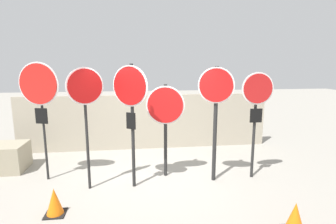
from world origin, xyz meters
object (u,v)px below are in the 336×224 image
object	(u,v)px
storage_crate	(3,158)
traffic_cone_0	(295,218)
stop_sign_3	(165,113)
stop_sign_5	(257,102)
stop_sign_1	(85,98)
traffic_cone_1	(54,202)
stop_sign_4	(216,102)
stop_sign_2	(131,99)
stop_sign_0	(39,92)

from	to	relation	value
storage_crate	traffic_cone_0	bearing A→B (deg)	-29.23
stop_sign_3	stop_sign_5	size ratio (longest dim) A/B	0.89
stop_sign_3	storage_crate	bearing A→B (deg)	177.84
stop_sign_1	stop_sign_5	distance (m)	3.60
stop_sign_3	traffic_cone_1	xyz separation A→B (m)	(-2.08, -1.31, -1.27)
traffic_cone_0	storage_crate	bearing A→B (deg)	150.77
stop_sign_4	storage_crate	distance (m)	5.27
stop_sign_2	storage_crate	world-z (taller)	stop_sign_2
stop_sign_0	stop_sign_4	distance (m)	3.75
stop_sign_1	traffic_cone_1	bearing A→B (deg)	-144.49
traffic_cone_1	storage_crate	bearing A→B (deg)	129.74
stop_sign_4	storage_crate	bearing A→B (deg)	-170.42
traffic_cone_0	storage_crate	xyz separation A→B (m)	(-5.63, 3.15, 0.09)
traffic_cone_0	stop_sign_0	bearing A→B (deg)	151.11
stop_sign_1	storage_crate	xyz separation A→B (m)	(-2.26, 1.29, -1.59)
stop_sign_0	stop_sign_3	size ratio (longest dim) A/B	1.23
stop_sign_4	stop_sign_2	bearing A→B (deg)	-153.89
stop_sign_5	storage_crate	size ratio (longest dim) A/B	2.30
stop_sign_1	stop_sign_0	bearing A→B (deg)	124.21
stop_sign_2	stop_sign_3	bearing A→B (deg)	65.47
traffic_cone_1	stop_sign_1	bearing A→B (deg)	62.60
traffic_cone_0	storage_crate	distance (m)	6.45
stop_sign_1	stop_sign_4	world-z (taller)	stop_sign_4
traffic_cone_1	storage_crate	size ratio (longest dim) A/B	0.46
stop_sign_0	storage_crate	world-z (taller)	stop_sign_0
stop_sign_0	traffic_cone_0	size ratio (longest dim) A/B	5.40
stop_sign_5	traffic_cone_1	distance (m)	4.44
stop_sign_3	stop_sign_2	bearing A→B (deg)	-138.96
stop_sign_3	stop_sign_5	bearing A→B (deg)	0.76
stop_sign_0	stop_sign_2	xyz separation A→B (m)	(1.92, -0.59, -0.12)
stop_sign_2	stop_sign_3	xyz separation A→B (m)	(0.75, 0.45, -0.37)
traffic_cone_0	traffic_cone_1	distance (m)	3.95
traffic_cone_1	storage_crate	distance (m)	2.82
stop_sign_3	storage_crate	size ratio (longest dim) A/B	2.05
stop_sign_2	stop_sign_0	bearing A→B (deg)	-162.33
traffic_cone_1	stop_sign_5	bearing A→B (deg)	13.68
stop_sign_0	stop_sign_1	xyz separation A→B (m)	(1.04, -0.57, -0.08)
stop_sign_1	stop_sign_3	distance (m)	1.73
stop_sign_3	traffic_cone_0	xyz separation A→B (m)	(1.74, -2.29, -1.27)
stop_sign_0	stop_sign_3	xyz separation A→B (m)	(2.67, -0.14, -0.49)
stop_sign_0	traffic_cone_0	bearing A→B (deg)	-12.36
stop_sign_3	traffic_cone_1	distance (m)	2.77
stop_sign_1	stop_sign_4	size ratio (longest dim) A/B	1.00
stop_sign_0	stop_sign_4	size ratio (longest dim) A/B	1.04
stop_sign_1	traffic_cone_0	bearing A→B (deg)	-56.04
stop_sign_2	stop_sign_5	distance (m)	2.73
stop_sign_0	stop_sign_1	distance (m)	1.19
stop_sign_1	traffic_cone_0	world-z (taller)	stop_sign_1
stop_sign_1	stop_sign_2	bearing A→B (deg)	-28.09
stop_sign_3	traffic_cone_1	bearing A→B (deg)	-137.53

